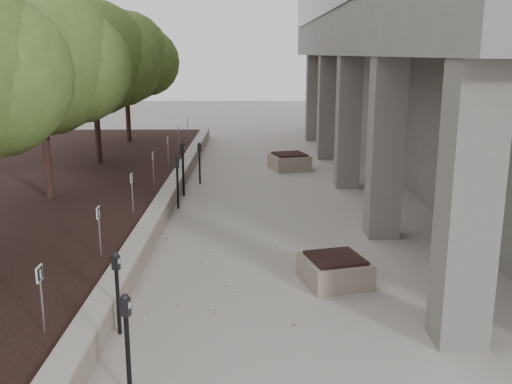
{
  "coord_description": "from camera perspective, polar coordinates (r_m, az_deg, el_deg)",
  "views": [
    {
      "loc": [
        0.43,
        -6.62,
        4.05
      ],
      "look_at": [
        0.54,
        6.12,
        1.0
      ],
      "focal_mm": 40.53,
      "sensor_mm": 36.0,
      "label": 1
    }
  ],
  "objects": [
    {
      "name": "berry_scatter",
      "position": [
        12.32,
        -2.94,
        -5.7
      ],
      "size": [
        3.3,
        14.1,
        0.02
      ],
      "primitive_type": null,
      "color": "maroon",
      "rests_on": "ground"
    },
    {
      "name": "planter_back",
      "position": [
        20.78,
        3.31,
        3.04
      ],
      "size": [
        1.57,
        1.57,
        0.59
      ],
      "primitive_type": null,
      "rotation": [
        0.0,
        0.0,
        0.28
      ],
      "color": "gray",
      "rests_on": "ground"
    },
    {
      "name": "planter_front",
      "position": [
        10.61,
        7.8,
        -7.61
      ],
      "size": [
        1.34,
        1.34,
        0.51
      ],
      "primitive_type": null,
      "rotation": [
        0.0,
        0.0,
        0.26
      ],
      "color": "gray",
      "rests_on": "ground"
    },
    {
      "name": "parking_meter_5",
      "position": [
        18.45,
        -5.58,
        2.83
      ],
      "size": [
        0.15,
        0.12,
        1.33
      ],
      "primitive_type": null,
      "rotation": [
        0.0,
        0.0,
        0.19
      ],
      "color": "black",
      "rests_on": "ground"
    },
    {
      "name": "parking_sign_5",
      "position": [
        16.67,
        -10.09,
        2.29
      ],
      "size": [
        0.04,
        0.22,
        0.96
      ],
      "primitive_type": null,
      "color": "black",
      "rests_on": "planting_bed"
    },
    {
      "name": "parking_meter_4",
      "position": [
        16.9,
        -7.21,
        2.25
      ],
      "size": [
        0.18,
        0.15,
        1.58
      ],
      "primitive_type": null,
      "rotation": [
        0.0,
        0.0,
        -0.27
      ],
      "color": "black",
      "rests_on": "ground"
    },
    {
      "name": "parking_sign_6",
      "position": [
        19.58,
        -8.66,
        3.99
      ],
      "size": [
        0.04,
        0.22,
        0.96
      ],
      "primitive_type": null,
      "color": "black",
      "rests_on": "planting_bed"
    },
    {
      "name": "retaining_wall",
      "position": [
        16.24,
        -8.46,
        -0.22
      ],
      "size": [
        0.39,
        26.0,
        0.5
      ],
      "primitive_type": null,
      "color": "gray",
      "rests_on": "ground"
    },
    {
      "name": "parking_meter_3",
      "position": [
        15.52,
        -7.75,
        0.9
      ],
      "size": [
        0.15,
        0.12,
        1.41
      ],
      "primitive_type": null,
      "rotation": [
        0.0,
        0.0,
        0.17
      ],
      "color": "black",
      "rests_on": "ground"
    },
    {
      "name": "parking_sign_4",
      "position": [
        13.78,
        -12.11,
        -0.14
      ],
      "size": [
        0.04,
        0.22,
        0.96
      ],
      "primitive_type": null,
      "color": "black",
      "rests_on": "planting_bed"
    },
    {
      "name": "ground",
      "position": [
        7.78,
        -3.78,
        -17.96
      ],
      "size": [
        90.0,
        90.0,
        0.0
      ],
      "primitive_type": "plane",
      "color": "#9D9890",
      "rests_on": "ground"
    },
    {
      "name": "crabapple_tree_5",
      "position": [
        25.19,
        -12.71,
        11.03
      ],
      "size": [
        4.6,
        4.0,
        5.44
      ],
      "primitive_type": null,
      "color": "#3D5B22",
      "rests_on": "planting_bed"
    },
    {
      "name": "planting_bed",
      "position": [
        17.15,
        -20.7,
        -0.39
      ],
      "size": [
        7.0,
        26.0,
        0.4
      ],
      "primitive_type": "cube",
      "color": "black",
      "rests_on": "ground"
    },
    {
      "name": "parking_sign_7",
      "position": [
        22.52,
        -7.6,
        5.26
      ],
      "size": [
        0.04,
        0.22,
        0.96
      ],
      "primitive_type": null,
      "color": "black",
      "rests_on": "planting_bed"
    },
    {
      "name": "parking_sign_3",
      "position": [
        10.97,
        -15.19,
        -3.83
      ],
      "size": [
        0.04,
        0.22,
        0.96
      ],
      "primitive_type": null,
      "color": "black",
      "rests_on": "planting_bed"
    },
    {
      "name": "parking_sign_2",
      "position": [
        8.28,
        -20.39,
        -9.96
      ],
      "size": [
        0.04,
        0.22,
        0.96
      ],
      "primitive_type": null,
      "color": "black",
      "rests_on": "planting_bed"
    },
    {
      "name": "crabapple_tree_4",
      "position": [
        20.33,
        -15.66,
        10.36
      ],
      "size": [
        4.6,
        4.0,
        5.44
      ],
      "primitive_type": null,
      "color": "#3D5B22",
      "rests_on": "planting_bed"
    },
    {
      "name": "crabapple_tree_3",
      "position": [
        15.56,
        -20.41,
        9.21
      ],
      "size": [
        4.6,
        4.0,
        5.44
      ],
      "primitive_type": null,
      "color": "#3D5B22",
      "rests_on": "planting_bed"
    },
    {
      "name": "parking_meter_2",
      "position": [
        8.8,
        -13.49,
        -9.72
      ],
      "size": [
        0.15,
        0.13,
        1.28
      ],
      "primitive_type": null,
      "rotation": [
        0.0,
        0.0,
        -0.37
      ],
      "color": "black",
      "rests_on": "ground"
    },
    {
      "name": "parking_sign_8",
      "position": [
        25.47,
        -6.79,
        6.22
      ],
      "size": [
        0.04,
        0.22,
        0.96
      ],
      "primitive_type": null,
      "color": "black",
      "rests_on": "planting_bed"
    },
    {
      "name": "parking_meter_1",
      "position": [
        7.28,
        -12.57,
        -14.59
      ],
      "size": [
        0.16,
        0.13,
        1.34
      ],
      "primitive_type": null,
      "rotation": [
        0.0,
        0.0,
        -0.32
      ],
      "color": "black",
      "rests_on": "ground"
    }
  ]
}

